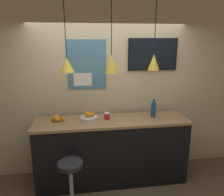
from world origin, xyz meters
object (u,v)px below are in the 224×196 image
Objects in this scene: juice_bottle at (153,109)px; fruit_bowl at (89,117)px; mounted_tv at (153,54)px; bar_stool at (71,179)px; spread_jar at (107,116)px.

fruit_bowl is at bearing 179.77° from juice_bottle.
mounted_tv is at bearing 79.78° from juice_bottle.
mounted_tv is at bearing 33.98° from bar_stool.
fruit_bowl is 0.28m from spread_jar.
bar_stool is 0.85× the size of mounted_tv.
mounted_tv reaches higher than juice_bottle.
bar_stool is 2.27m from mounted_tv.
juice_bottle is at bearing -0.23° from fruit_bowl.
fruit_bowl reaches higher than spread_jar.
juice_bottle is at bearing -100.22° from mounted_tv.
bar_stool is at bearing -133.29° from spread_jar.
fruit_bowl is 0.89× the size of juice_bottle.
spread_jar is (0.28, -0.00, 0.00)m from fruit_bowl.
juice_bottle is at bearing 0.00° from spread_jar.
fruit_bowl is at bearing 64.88° from bar_stool.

